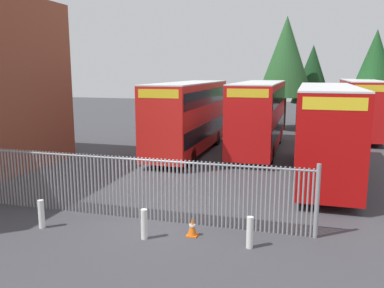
{
  "coord_description": "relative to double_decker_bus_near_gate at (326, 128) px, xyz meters",
  "views": [
    {
      "loc": [
        4.7,
        -12.33,
        5.09
      ],
      "look_at": [
        0.0,
        4.0,
        2.0
      ],
      "focal_mm": 37.5,
      "sensor_mm": 36.0,
      "label": 1
    }
  ],
  "objects": [
    {
      "name": "ground_plane",
      "position": [
        -5.6,
        0.43,
        -2.42
      ],
      "size": [
        100.0,
        100.0,
        0.0
      ],
      "primitive_type": "plane",
      "color": "#3D3D42"
    },
    {
      "name": "palisade_fence",
      "position": [
        -6.99,
        -7.57,
        -1.24
      ],
      "size": [
        13.2,
        0.14,
        2.35
      ],
      "color": "gray",
      "rests_on": "ground"
    },
    {
      "name": "double_decker_bus_near_gate",
      "position": [
        0.0,
        0.0,
        0.0
      ],
      "size": [
        2.54,
        10.81,
        4.42
      ],
      "color": "#B70C0C",
      "rests_on": "ground"
    },
    {
      "name": "double_decker_bus_behind_fence_left",
      "position": [
        -7.99,
        4.1,
        0.0
      ],
      "size": [
        2.54,
        10.81,
        4.42
      ],
      "color": "red",
      "rests_on": "ground"
    },
    {
      "name": "double_decker_bus_behind_fence_right",
      "position": [
        -3.83,
        5.84,
        0.0
      ],
      "size": [
        2.54,
        10.81,
        4.42
      ],
      "color": "red",
      "rests_on": "ground"
    },
    {
      "name": "double_decker_bus_far_back",
      "position": [
        3.08,
        13.84,
        0.0
      ],
      "size": [
        2.54,
        10.81,
        4.42
      ],
      "color": "red",
      "rests_on": "ground"
    },
    {
      "name": "bollard_near_left",
      "position": [
        -9.12,
        -9.24,
        -1.95
      ],
      "size": [
        0.2,
        0.2,
        0.95
      ],
      "primitive_type": "cylinder",
      "color": "silver",
      "rests_on": "ground"
    },
    {
      "name": "bollard_center_front",
      "position": [
        -5.53,
        -9.13,
        -1.95
      ],
      "size": [
        0.2,
        0.2,
        0.95
      ],
      "primitive_type": "cylinder",
      "color": "silver",
      "rests_on": "ground"
    },
    {
      "name": "bollard_near_right",
      "position": [
        -2.32,
        -8.87,
        -1.95
      ],
      "size": [
        0.2,
        0.2,
        0.95
      ],
      "primitive_type": "cylinder",
      "color": "silver",
      "rests_on": "ground"
    },
    {
      "name": "traffic_cone_by_gate",
      "position": [
        -4.17,
        -8.5,
        -2.13
      ],
      "size": [
        0.34,
        0.34,
        0.59
      ],
      "color": "orange",
      "rests_on": "ground"
    },
    {
      "name": "tree_tall_back",
      "position": [
        4.55,
        18.26,
        3.16
      ],
      "size": [
        4.26,
        4.26,
        8.63
      ],
      "color": "#4C3823",
      "rests_on": "ground"
    },
    {
      "name": "tree_short_side",
      "position": [
        -2.85,
        16.05,
        3.88
      ],
      "size": [
        4.75,
        4.75,
        9.71
      ],
      "color": "#4C3823",
      "rests_on": "ground"
    },
    {
      "name": "tree_mid_row",
      "position": [
        -0.59,
        19.01,
        2.39
      ],
      "size": [
        3.7,
        3.7,
        7.47
      ],
      "color": "#4C3823",
      "rests_on": "ground"
    }
  ]
}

